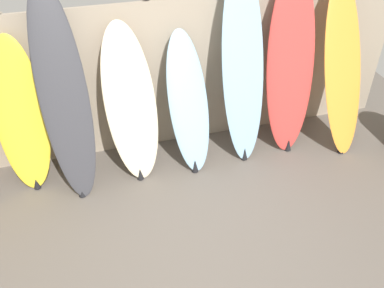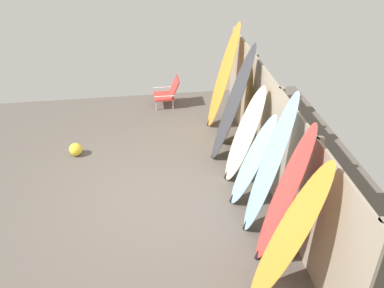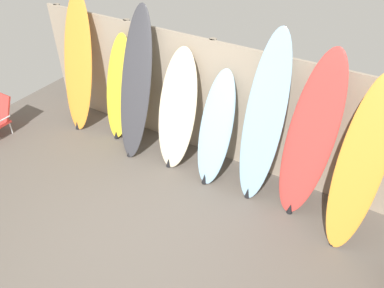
{
  "view_description": "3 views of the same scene",
  "coord_description": "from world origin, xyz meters",
  "px_view_note": "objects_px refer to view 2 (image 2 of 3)",
  "views": [
    {
      "loc": [
        -0.71,
        -2.32,
        3.29
      ],
      "look_at": [
        0.18,
        0.89,
        0.74
      ],
      "focal_mm": 40.0,
      "sensor_mm": 36.0,
      "label": 1
    },
    {
      "loc": [
        5.5,
        -0.07,
        4.4
      ],
      "look_at": [
        0.22,
        0.67,
        1.08
      ],
      "focal_mm": 40.0,
      "sensor_mm": 36.0,
      "label": 2
    },
    {
      "loc": [
        2.19,
        -2.12,
        3.63
      ],
      "look_at": [
        0.42,
        0.81,
        1.05
      ],
      "focal_mm": 35.0,
      "sensor_mm": 36.0,
      "label": 3
    }
  ],
  "objects_px": {
    "surfboard_yellow_1": "(234,105)",
    "surfboard_red_6": "(283,197)",
    "surfboard_charcoal_2": "(232,105)",
    "surfboard_skyblue_4": "(252,161)",
    "beach_chair": "(168,92)",
    "surfboard_orange_0": "(223,77)",
    "surfboard_skyblue_5": "(269,167)",
    "surfboard_cream_3": "(244,135)",
    "surfboard_orange_7": "(288,237)",
    "beach_ball": "(76,149)"
  },
  "relations": [
    {
      "from": "surfboard_yellow_1",
      "to": "surfboard_red_6",
      "type": "relative_size",
      "value": 0.79
    },
    {
      "from": "surfboard_yellow_1",
      "to": "surfboard_charcoal_2",
      "type": "xyz_separation_m",
      "value": [
        0.47,
        -0.15,
        0.25
      ]
    },
    {
      "from": "surfboard_skyblue_4",
      "to": "beach_chair",
      "type": "relative_size",
      "value": 2.39
    },
    {
      "from": "surfboard_orange_0",
      "to": "surfboard_charcoal_2",
      "type": "bearing_deg",
      "value": -3.95
    },
    {
      "from": "surfboard_skyblue_5",
      "to": "surfboard_cream_3",
      "type": "bearing_deg",
      "value": -179.79
    },
    {
      "from": "surfboard_orange_7",
      "to": "beach_chair",
      "type": "bearing_deg",
      "value": -170.8
    },
    {
      "from": "surfboard_charcoal_2",
      "to": "surfboard_skyblue_5",
      "type": "bearing_deg",
      "value": 2.0
    },
    {
      "from": "beach_chair",
      "to": "surfboard_orange_0",
      "type": "bearing_deg",
      "value": 33.69
    },
    {
      "from": "surfboard_yellow_1",
      "to": "surfboard_red_6",
      "type": "bearing_deg",
      "value": -1.23
    },
    {
      "from": "surfboard_cream_3",
      "to": "surfboard_charcoal_2",
      "type": "bearing_deg",
      "value": -174.57
    },
    {
      "from": "surfboard_red_6",
      "to": "surfboard_cream_3",
      "type": "bearing_deg",
      "value": -179.29
    },
    {
      "from": "surfboard_cream_3",
      "to": "beach_chair",
      "type": "xyz_separation_m",
      "value": [
        -2.92,
        -0.99,
        -0.51
      ]
    },
    {
      "from": "surfboard_red_6",
      "to": "surfboard_orange_0",
      "type": "bearing_deg",
      "value": -179.98
    },
    {
      "from": "surfboard_charcoal_2",
      "to": "surfboard_red_6",
      "type": "distance_m",
      "value": 2.51
    },
    {
      "from": "surfboard_orange_0",
      "to": "surfboard_yellow_1",
      "type": "height_order",
      "value": "surfboard_orange_0"
    },
    {
      "from": "surfboard_cream_3",
      "to": "surfboard_red_6",
      "type": "bearing_deg",
      "value": 0.71
    },
    {
      "from": "surfboard_skyblue_4",
      "to": "surfboard_skyblue_5",
      "type": "bearing_deg",
      "value": 2.87
    },
    {
      "from": "surfboard_charcoal_2",
      "to": "surfboard_skyblue_4",
      "type": "bearing_deg",
      "value": 1.57
    },
    {
      "from": "surfboard_charcoal_2",
      "to": "surfboard_cream_3",
      "type": "bearing_deg",
      "value": 5.43
    },
    {
      "from": "surfboard_cream_3",
      "to": "surfboard_skyblue_4",
      "type": "distance_m",
      "value": 0.64
    },
    {
      "from": "surfboard_skyblue_4",
      "to": "beach_chair",
      "type": "height_order",
      "value": "surfboard_skyblue_4"
    },
    {
      "from": "beach_chair",
      "to": "beach_ball",
      "type": "height_order",
      "value": "beach_chair"
    },
    {
      "from": "surfboard_yellow_1",
      "to": "surfboard_skyblue_5",
      "type": "relative_size",
      "value": 0.76
    },
    {
      "from": "surfboard_charcoal_2",
      "to": "surfboard_skyblue_5",
      "type": "xyz_separation_m",
      "value": [
        1.93,
        0.07,
        0.01
      ]
    },
    {
      "from": "surfboard_charcoal_2",
      "to": "beach_chair",
      "type": "xyz_separation_m",
      "value": [
        -2.26,
        -0.92,
        -0.75
      ]
    },
    {
      "from": "beach_ball",
      "to": "surfboard_cream_3",
      "type": "bearing_deg",
      "value": 69.03
    },
    {
      "from": "surfboard_skyblue_5",
      "to": "surfboard_orange_0",
      "type": "bearing_deg",
      "value": 179.7
    },
    {
      "from": "surfboard_charcoal_2",
      "to": "surfboard_orange_7",
      "type": "distance_m",
      "value": 3.12
    },
    {
      "from": "surfboard_yellow_1",
      "to": "surfboard_cream_3",
      "type": "bearing_deg",
      "value": -4.38
    },
    {
      "from": "surfboard_cream_3",
      "to": "surfboard_red_6",
      "type": "xyz_separation_m",
      "value": [
        1.85,
        0.02,
        0.2
      ]
    },
    {
      "from": "surfboard_charcoal_2",
      "to": "surfboard_orange_0",
      "type": "bearing_deg",
      "value": 176.05
    },
    {
      "from": "surfboard_skyblue_5",
      "to": "surfboard_orange_7",
      "type": "relative_size",
      "value": 1.12
    },
    {
      "from": "surfboard_red_6",
      "to": "beach_ball",
      "type": "xyz_separation_m",
      "value": [
        -2.96,
        -2.91,
        -0.92
      ]
    },
    {
      "from": "surfboard_red_6",
      "to": "surfboard_orange_7",
      "type": "distance_m",
      "value": 0.63
    },
    {
      "from": "beach_ball",
      "to": "surfboard_skyblue_5",
      "type": "bearing_deg",
      "value": 50.62
    },
    {
      "from": "surfboard_orange_7",
      "to": "beach_ball",
      "type": "height_order",
      "value": "surfboard_orange_7"
    },
    {
      "from": "surfboard_orange_0",
      "to": "surfboard_skyblue_4",
      "type": "relative_size",
      "value": 1.4
    },
    {
      "from": "surfboard_red_6",
      "to": "surfboard_yellow_1",
      "type": "bearing_deg",
      "value": 178.77
    },
    {
      "from": "surfboard_skyblue_4",
      "to": "surfboard_orange_7",
      "type": "height_order",
      "value": "surfboard_orange_7"
    },
    {
      "from": "surfboard_charcoal_2",
      "to": "beach_ball",
      "type": "height_order",
      "value": "surfboard_charcoal_2"
    },
    {
      "from": "beach_chair",
      "to": "beach_ball",
      "type": "relative_size",
      "value": 2.65
    },
    {
      "from": "surfboard_cream_3",
      "to": "surfboard_skyblue_4",
      "type": "xyz_separation_m",
      "value": [
        0.63,
        -0.03,
        -0.08
      ]
    },
    {
      "from": "surfboard_skyblue_4",
      "to": "beach_ball",
      "type": "xyz_separation_m",
      "value": [
        -1.74,
        -2.86,
        -0.63
      ]
    },
    {
      "from": "surfboard_charcoal_2",
      "to": "surfboard_orange_7",
      "type": "bearing_deg",
      "value": -0.94
    },
    {
      "from": "surfboard_skyblue_4",
      "to": "surfboard_orange_7",
      "type": "xyz_separation_m",
      "value": [
        1.83,
        -0.09,
        0.21
      ]
    },
    {
      "from": "surfboard_charcoal_2",
      "to": "beach_ball",
      "type": "distance_m",
      "value": 3.02
    },
    {
      "from": "surfboard_red_6",
      "to": "beach_chair",
      "type": "distance_m",
      "value": 4.94
    },
    {
      "from": "surfboard_skyblue_4",
      "to": "beach_ball",
      "type": "distance_m",
      "value": 3.41
    },
    {
      "from": "surfboard_charcoal_2",
      "to": "surfboard_red_6",
      "type": "bearing_deg",
      "value": 1.95
    },
    {
      "from": "surfboard_cream_3",
      "to": "surfboard_skyblue_4",
      "type": "relative_size",
      "value": 1.1
    }
  ]
}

